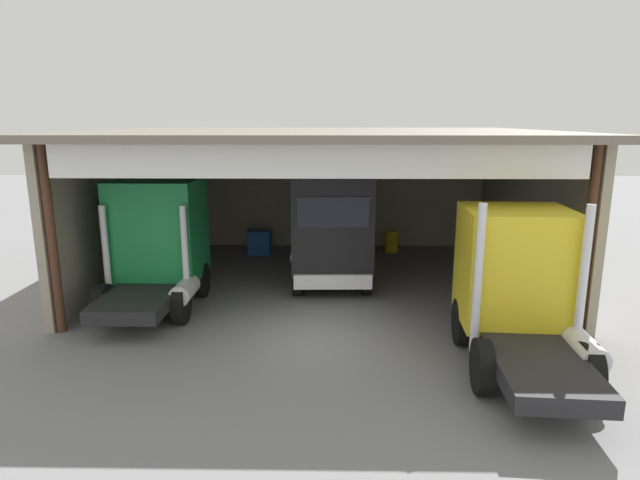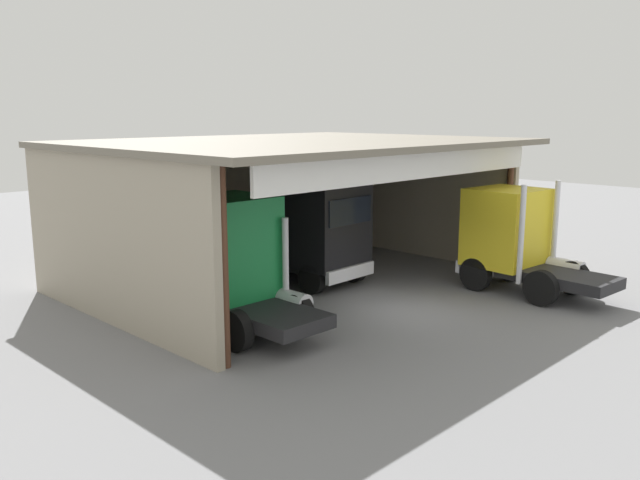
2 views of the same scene
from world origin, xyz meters
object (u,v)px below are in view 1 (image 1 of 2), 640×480
at_px(truck_yellow_yard_outside, 518,285).
at_px(oil_drum, 392,241).
at_px(truck_black_center_left_bay, 331,230).
at_px(tool_cart, 259,242).
at_px(truck_green_center_right_bay, 158,241).

relative_size(truck_yellow_yard_outside, oil_drum, 5.80).
relative_size(truck_black_center_left_bay, truck_yellow_yard_outside, 0.96).
xyz_separation_m(truck_black_center_left_bay, tool_cart, (-2.92, 4.39, -1.45)).
distance_m(truck_green_center_right_bay, tool_cart, 6.60).
distance_m(truck_green_center_right_bay, oil_drum, 10.18).
bearing_deg(truck_green_center_right_bay, truck_yellow_yard_outside, -20.75).
relative_size(truck_green_center_right_bay, oil_drum, 5.23).
bearing_deg(oil_drum, truck_yellow_yard_outside, -80.93).
relative_size(truck_green_center_right_bay, truck_black_center_left_bay, 0.94).
distance_m(truck_black_center_left_bay, truck_yellow_yard_outside, 6.75).
xyz_separation_m(truck_green_center_right_bay, tool_cart, (2.16, 6.07, -1.43)).
height_order(oil_drum, tool_cart, tool_cart).
bearing_deg(tool_cart, truck_yellow_yard_outside, -53.79).
distance_m(oil_drum, tool_cart, 5.49).
xyz_separation_m(truck_yellow_yard_outside, oil_drum, (-1.63, 10.20, -1.35)).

